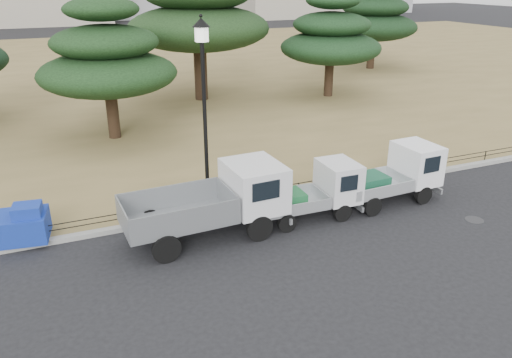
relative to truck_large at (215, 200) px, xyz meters
name	(u,v)px	position (x,y,z in m)	size (l,w,h in m)	color
ground	(282,241)	(1.70, -1.19, -1.19)	(220.00, 220.00, 0.00)	black
lawn	(121,72)	(1.70, 29.41, -1.12)	(120.00, 56.00, 0.15)	olive
curb	(249,205)	(1.70, 1.41, -1.11)	(120.00, 0.25, 0.16)	gray
truck_large	(215,200)	(0.00, 0.00, 0.00)	(4.99, 2.17, 2.14)	black
truck_kei_front	(316,192)	(3.47, -0.07, -0.29)	(3.44, 1.56, 1.81)	black
truck_kei_rear	(395,174)	(6.70, 0.01, -0.21)	(3.80, 1.78, 1.96)	black
street_lamp	(204,85)	(0.31, 1.71, 3.14)	(0.55, 0.55, 6.19)	black
pipe_fence	(248,194)	(1.70, 1.56, -0.75)	(38.00, 0.04, 0.40)	black
tarp_pile	(19,225)	(-5.57, 1.78, -0.59)	(1.87, 1.48, 1.14)	#1634AC
manhole	(474,220)	(8.20, -2.39, -1.19)	(0.60, 0.60, 0.01)	#2D2D30
pine_center_left	(107,59)	(-1.44, 11.08, 2.72)	(6.40, 6.40, 6.51)	black
pine_center_right	(198,12)	(4.89, 17.23, 4.25)	(8.61, 8.61, 9.14)	black
pine_east_near	(331,37)	(12.84, 14.94, 2.69)	(6.41, 6.41, 6.47)	black
pine_east_far	(374,18)	(21.53, 22.64, 3.07)	(7.10, 7.10, 7.13)	black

